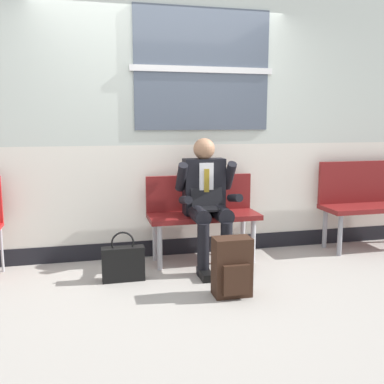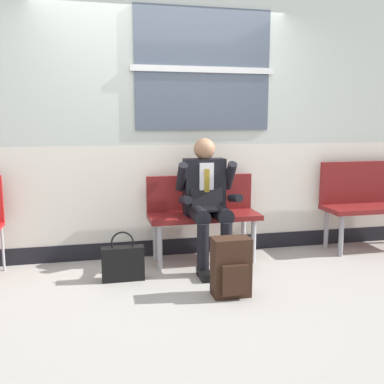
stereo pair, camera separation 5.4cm
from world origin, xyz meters
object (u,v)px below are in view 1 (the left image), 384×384
(backpack, at_px, (232,268))
(handbag, at_px, (123,263))
(person_seated, at_px, (207,199))
(bench_empty, at_px, (373,198))
(bench_with_person, at_px, (202,210))

(backpack, bearing_deg, handbag, 146.97)
(person_seated, relative_size, handbag, 2.77)
(person_seated, bearing_deg, bench_empty, 5.91)
(bench_empty, bearing_deg, handbag, -171.32)
(bench_empty, distance_m, person_seated, 1.98)
(handbag, bearing_deg, person_seated, 15.06)
(bench_empty, bearing_deg, person_seated, -174.09)
(bench_empty, height_order, backpack, bench_empty)
(bench_with_person, bearing_deg, backpack, -89.92)
(person_seated, distance_m, backpack, 0.88)
(bench_with_person, distance_m, backpack, 1.00)
(backpack, height_order, handbag, backpack)
(bench_with_person, relative_size, handbag, 2.46)
(backpack, bearing_deg, bench_empty, 26.19)
(bench_with_person, xyz_separation_m, backpack, (0.00, -0.96, -0.28))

